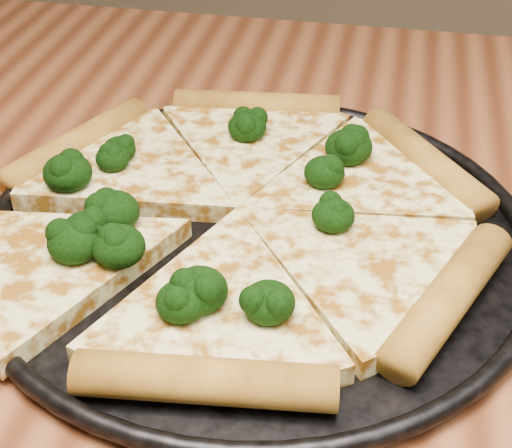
# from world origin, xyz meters

# --- Properties ---
(dining_table) EXTENTS (1.20, 0.90, 0.75)m
(dining_table) POSITION_xyz_m (0.00, 0.00, 0.66)
(dining_table) COLOR brown
(dining_table) RESTS_ON ground
(pizza_pan) EXTENTS (0.40, 0.40, 0.02)m
(pizza_pan) POSITION_xyz_m (-0.11, 0.02, 0.76)
(pizza_pan) COLOR black
(pizza_pan) RESTS_ON dining_table
(pizza) EXTENTS (0.41, 0.37, 0.03)m
(pizza) POSITION_xyz_m (-0.13, 0.03, 0.77)
(pizza) COLOR #FFF39C
(pizza) RESTS_ON pizza_pan
(broccoli_florets) EXTENTS (0.24, 0.25, 0.03)m
(broccoli_florets) POSITION_xyz_m (-0.14, 0.02, 0.78)
(broccoli_florets) COLOR black
(broccoli_florets) RESTS_ON pizza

